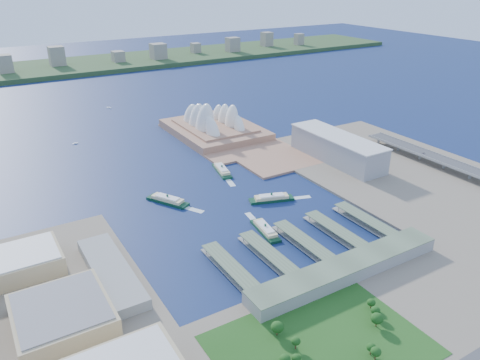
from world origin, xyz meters
TOP-DOWN VIEW (x-y plane):
  - ground at (0.00, 0.00)m, footprint 3000.00×3000.00m
  - south_land at (0.00, -210.00)m, footprint 720.00×180.00m
  - east_land at (240.00, -50.00)m, footprint 240.00×500.00m
  - peninsula at (107.50, 260.00)m, footprint 135.00×220.00m
  - far_shore at (0.00, 980.00)m, footprint 2200.00×260.00m
  - opera_house at (105.00, 280.00)m, footprint 134.00×180.00m
  - toaster_building at (195.00, 80.00)m, footprint 45.00×155.00m
  - expressway at (300.00, -60.00)m, footprint 26.00×340.00m
  - west_buildings at (-250.00, -70.00)m, footprint 200.00×280.00m
  - ferry_wharves at (14.00, -75.00)m, footprint 184.00×90.00m
  - terminal_building at (15.00, -135.00)m, footprint 200.00×28.00m
  - park at (-60.00, -190.00)m, footprint 150.00×110.00m
  - far_skyline at (0.00, 960.00)m, footprint 1900.00×140.00m
  - ferry_a at (-63.05, 84.74)m, footprint 38.68×53.84m
  - ferry_b at (36.19, 131.24)m, footprint 23.87×54.38m
  - ferry_c at (-2.16, -31.68)m, footprint 19.43×51.35m
  - ferry_d at (45.00, 25.24)m, footprint 54.94×29.36m
  - boat_b at (-108.41, 349.17)m, footprint 8.64×3.31m
  - boat_c at (185.99, 380.42)m, footprint 6.19×10.61m
  - boat_e at (-1.01, 527.37)m, footprint 7.95×10.70m
  - car_c at (296.00, 12.27)m, footprint 1.65×4.05m

SIDE VIEW (x-z plane):
  - ground at x=0.00m, z-range 0.00..0.00m
  - boat_c at x=185.99m, z-range 0.00..2.30m
  - boat_b at x=-108.41m, z-range 0.00..2.30m
  - boat_e at x=-1.01m, z-range 0.00..2.55m
  - south_land at x=0.00m, z-range 0.00..3.00m
  - east_land at x=240.00m, z-range 0.00..3.00m
  - peninsula at x=107.50m, z-range 0.00..3.00m
  - ferry_wharves at x=14.00m, z-range 0.00..9.30m
  - ferry_c at x=-2.16m, z-range 0.00..9.47m
  - ferry_b at x=36.19m, z-range 0.00..9.98m
  - ferry_d at x=45.00m, z-range 0.00..10.09m
  - ferry_a at x=-63.05m, z-range 0.00..10.23m
  - far_shore at x=0.00m, z-range 0.00..12.00m
  - expressway at x=300.00m, z-range 3.00..14.85m
  - terminal_building at x=15.00m, z-range 3.00..15.00m
  - park at x=-60.00m, z-range 3.00..19.00m
  - car_c at x=296.00m, z-range 14.85..16.02m
  - west_buildings at x=-250.00m, z-range 3.00..30.00m
  - toaster_building at x=195.00m, z-range 3.00..38.00m
  - opera_house at x=105.00m, z-range 3.00..61.00m
  - far_skyline at x=0.00m, z-range 12.00..67.00m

